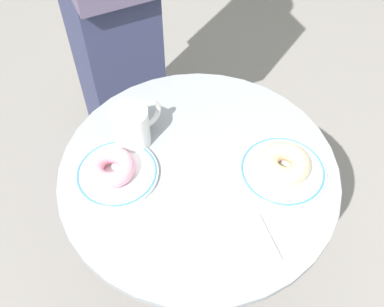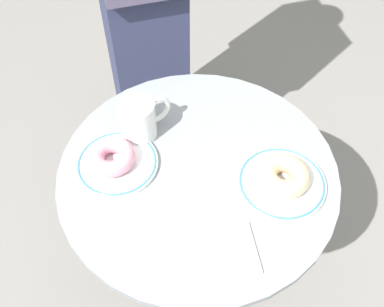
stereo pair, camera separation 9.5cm
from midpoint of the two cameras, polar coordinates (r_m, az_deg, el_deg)
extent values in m
cube|color=gray|center=(1.62, -1.20, -17.21)|extent=(7.00, 7.00, 0.02)
cylinder|color=gray|center=(0.98, -1.89, -2.48)|extent=(0.62, 0.62, 0.02)
cylinder|color=gray|center=(1.28, -1.48, -11.40)|extent=(0.06, 0.06, 0.67)
cylinder|color=gray|center=(1.60, -1.22, -16.92)|extent=(0.28, 0.28, 0.03)
cylinder|color=white|center=(0.98, -12.27, -2.72)|extent=(0.18, 0.18, 0.01)
torus|color=#3D75BC|center=(0.98, -12.30, -2.61)|extent=(0.18, 0.18, 0.01)
cylinder|color=white|center=(0.98, 8.78, -2.43)|extent=(0.19, 0.19, 0.01)
torus|color=#3D75BC|center=(0.97, 8.80, -2.32)|extent=(0.18, 0.18, 0.01)
torus|color=pink|center=(0.97, -13.08, -1.94)|extent=(0.11, 0.11, 0.04)
torus|color=#E0B789|center=(0.96, 8.98, -1.48)|extent=(0.15, 0.15, 0.04)
cube|color=white|center=(0.88, 2.71, -12.10)|extent=(0.15, 0.13, 0.01)
cylinder|color=white|center=(1.00, -10.50, 3.19)|extent=(0.08, 0.08, 0.10)
torus|color=white|center=(1.01, -8.35, 4.74)|extent=(0.07, 0.05, 0.07)
cube|color=#2D3351|center=(1.60, -11.05, 8.87)|extent=(0.30, 0.40, 0.85)
camera|label=1|loc=(0.05, -92.87, -3.71)|focal=41.78mm
camera|label=2|loc=(0.05, 87.13, 3.71)|focal=41.78mm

